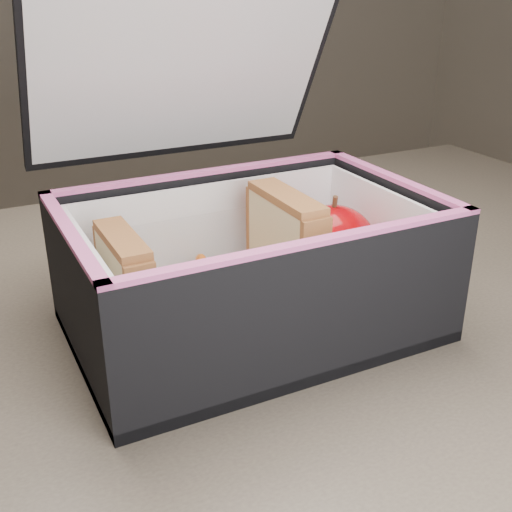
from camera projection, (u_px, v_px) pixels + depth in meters
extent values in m
cube|color=brown|center=(262.00, 317.00, 0.63)|extent=(1.20, 0.80, 0.03)
cube|color=#382D26|center=(424.00, 343.00, 1.29)|extent=(0.05, 0.05, 0.72)
cube|color=black|center=(182.00, 75.00, 0.62)|extent=(0.30, 0.10, 0.18)
cube|color=beige|center=(118.00, 295.00, 0.50)|extent=(0.01, 0.08, 0.09)
cube|color=#C56564|center=(127.00, 297.00, 0.51)|extent=(0.01, 0.08, 0.08)
cube|color=beige|center=(135.00, 292.00, 0.51)|extent=(0.01, 0.08, 0.09)
cube|color=brown|center=(122.00, 239.00, 0.49)|extent=(0.02, 0.08, 0.01)
cube|color=beige|center=(277.00, 256.00, 0.56)|extent=(0.01, 0.09, 0.10)
cube|color=#C56564|center=(285.00, 258.00, 0.57)|extent=(0.01, 0.09, 0.09)
cube|color=beige|center=(293.00, 252.00, 0.57)|extent=(0.01, 0.09, 0.10)
cube|color=brown|center=(287.00, 198.00, 0.54)|extent=(0.03, 0.10, 0.01)
cylinder|color=#DD4200|center=(213.00, 332.00, 0.53)|extent=(0.03, 0.08, 0.01)
cylinder|color=#DD4200|center=(227.00, 302.00, 0.55)|extent=(0.02, 0.08, 0.01)
cylinder|color=#DD4200|center=(209.00, 277.00, 0.57)|extent=(0.03, 0.08, 0.01)
cylinder|color=#DD4200|center=(200.00, 304.00, 0.57)|extent=(0.02, 0.08, 0.01)
cylinder|color=#DD4200|center=(203.00, 300.00, 0.55)|extent=(0.03, 0.08, 0.01)
cylinder|color=#DD4200|center=(208.00, 289.00, 0.55)|extent=(0.01, 0.08, 0.01)
cylinder|color=#DD4200|center=(210.00, 324.00, 0.54)|extent=(0.01, 0.08, 0.01)
cylinder|color=#DD4200|center=(203.00, 297.00, 0.56)|extent=(0.01, 0.08, 0.01)
cylinder|color=#DD4200|center=(242.00, 301.00, 0.53)|extent=(0.01, 0.08, 0.01)
cube|color=white|center=(328.00, 284.00, 0.62)|extent=(0.08, 0.09, 0.01)
ellipsoid|color=maroon|center=(333.00, 245.00, 0.60)|extent=(0.10, 0.10, 0.08)
cylinder|color=#472C19|center=(335.00, 203.00, 0.58)|extent=(0.01, 0.01, 0.01)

